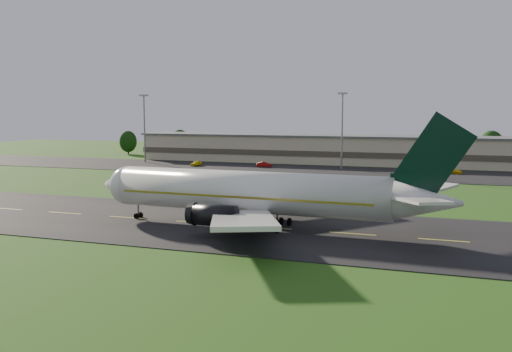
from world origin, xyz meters
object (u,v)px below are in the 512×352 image
(service_vehicle_c, at_px, (427,173))
(service_vehicle_d, at_px, (453,171))
(terminal, at_px, (357,150))
(service_vehicle_b, at_px, (264,164))
(light_mast_west, at_px, (144,120))
(light_mast_centre, at_px, (342,121))
(service_vehicle_a, at_px, (196,163))
(airliner, at_px, (256,193))

(service_vehicle_c, xyz_separation_m, service_vehicle_d, (5.93, 6.79, 0.01))
(terminal, bearing_deg, service_vehicle_c, -50.85)
(service_vehicle_d, bearing_deg, service_vehicle_b, 121.07)
(light_mast_west, distance_m, light_mast_centre, 60.00)
(light_mast_centre, distance_m, service_vehicle_a, 42.23)
(airliner, height_order, light_mast_west, light_mast_west)
(light_mast_centre, relative_size, service_vehicle_a, 4.88)
(service_vehicle_a, relative_size, service_vehicle_c, 0.84)
(service_vehicle_b, xyz_separation_m, service_vehicle_c, (43.43, -6.95, -0.02))
(light_mast_centre, xyz_separation_m, service_vehicle_b, (-20.96, -2.75, -11.92))
(airliner, distance_m, service_vehicle_b, 81.28)
(airliner, distance_m, service_vehicle_d, 80.98)
(airliner, xyz_separation_m, service_vehicle_b, (-24.91, 77.27, -3.85))
(light_mast_centre, relative_size, service_vehicle_d, 4.17)
(terminal, xyz_separation_m, light_mast_west, (-61.40, -16.18, 8.75))
(light_mast_west, relative_size, service_vehicle_b, 4.69)
(service_vehicle_c, relative_size, service_vehicle_d, 1.02)
(light_mast_west, height_order, light_mast_centre, same)
(service_vehicle_b, bearing_deg, service_vehicle_a, 76.77)
(service_vehicle_c, bearing_deg, light_mast_centre, 162.42)
(terminal, xyz_separation_m, light_mast_centre, (-1.40, -16.18, 8.75))
(light_mast_west, xyz_separation_m, service_vehicle_d, (88.40, -2.91, -11.93))
(terminal, relative_size, service_vehicle_d, 29.70)
(light_mast_west, distance_m, service_vehicle_b, 40.91)
(light_mast_centre, xyz_separation_m, service_vehicle_c, (22.47, -9.70, -11.94))
(light_mast_centre, bearing_deg, service_vehicle_c, -23.35)
(terminal, height_order, service_vehicle_d, terminal)
(airliner, distance_m, terminal, 96.24)
(terminal, relative_size, light_mast_centre, 7.13)
(light_mast_west, xyz_separation_m, light_mast_centre, (60.00, 0.00, 0.00))
(service_vehicle_c, height_order, service_vehicle_d, service_vehicle_d)
(service_vehicle_a, height_order, service_vehicle_d, service_vehicle_a)
(service_vehicle_a, bearing_deg, light_mast_west, 170.36)
(service_vehicle_c, bearing_deg, airliner, -98.99)
(service_vehicle_b, height_order, service_vehicle_d, service_vehicle_b)
(light_mast_west, xyz_separation_m, service_vehicle_c, (82.47, -9.70, -11.94))
(light_mast_west, bearing_deg, service_vehicle_d, -1.89)
(service_vehicle_d, bearing_deg, service_vehicle_a, 123.91)
(service_vehicle_c, bearing_deg, light_mast_west, 179.06)
(terminal, bearing_deg, airliner, -88.48)
(light_mast_west, bearing_deg, service_vehicle_b, -4.03)
(terminal, height_order, service_vehicle_b, terminal)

